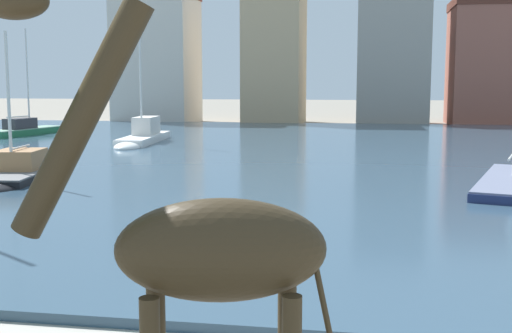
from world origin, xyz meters
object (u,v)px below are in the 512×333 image
Objects in this scene: sailboat_black at (13,176)px; sailboat_green at (30,131)px; sailboat_white at (142,138)px; giraffe_statue at (203,261)px.

sailboat_green is at bearing 117.32° from sailboat_black.
sailboat_green is at bearing 154.48° from sailboat_white.
sailboat_white reaches higher than giraffe_statue.
sailboat_white is at bearing -25.52° from sailboat_green.
sailboat_black is (-11.78, 17.12, -2.03)m from giraffe_statue.
sailboat_white reaches higher than sailboat_black.
sailboat_white is (-12.09, 32.38, -1.89)m from giraffe_statue.
giraffe_statue is 43.31m from sailboat_green.
sailboat_white is (10.05, -4.80, 0.07)m from sailboat_green.
sailboat_black is at bearing -62.68° from sailboat_green.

